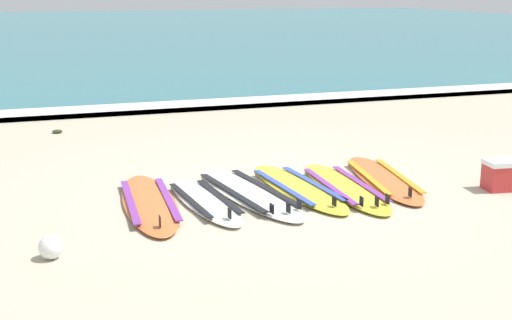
# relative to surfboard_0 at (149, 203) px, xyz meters

# --- Properties ---
(ground_plane) EXTENTS (80.00, 80.00, 0.00)m
(ground_plane) POSITION_rel_surfboard_0_xyz_m (1.64, 0.03, -0.04)
(ground_plane) COLOR #B7AD93
(sea) EXTENTS (80.00, 60.00, 0.10)m
(sea) POSITION_rel_surfboard_0_xyz_m (1.64, 35.87, 0.01)
(sea) COLOR teal
(sea) RESTS_ON ground
(wave_foam_strip) EXTENTS (80.00, 0.85, 0.11)m
(wave_foam_strip) POSITION_rel_surfboard_0_xyz_m (1.64, 6.29, 0.02)
(wave_foam_strip) COLOR white
(wave_foam_strip) RESTS_ON ground
(surfboard_0) EXTENTS (0.75, 2.46, 0.18)m
(surfboard_0) POSITION_rel_surfboard_0_xyz_m (0.00, 0.00, 0.00)
(surfboard_0) COLOR orange
(surfboard_0) RESTS_ON ground
(surfboard_1) EXTENTS (0.68, 2.06, 0.18)m
(surfboard_1) POSITION_rel_surfboard_0_xyz_m (0.63, -0.15, 0.00)
(surfboard_1) COLOR silver
(surfboard_1) RESTS_ON ground
(surfboard_2) EXTENTS (0.99, 2.58, 0.18)m
(surfboard_2) POSITION_rel_surfboard_0_xyz_m (1.23, 0.01, 0.00)
(surfboard_2) COLOR silver
(surfboard_2) RESTS_ON ground
(surfboard_3) EXTENTS (0.76, 2.40, 0.18)m
(surfboard_3) POSITION_rel_surfboard_0_xyz_m (1.88, 0.01, 0.00)
(surfboard_3) COLOR yellow
(surfboard_3) RESTS_ON ground
(surfboard_4) EXTENTS (0.71, 2.38, 0.18)m
(surfboard_4) POSITION_rel_surfboard_0_xyz_m (2.44, -0.16, 0.00)
(surfboard_4) COLOR yellow
(surfboard_4) RESTS_ON ground
(surfboard_5) EXTENTS (0.98, 2.44, 0.18)m
(surfboard_5) POSITION_rel_surfboard_0_xyz_m (3.10, 0.03, 0.00)
(surfboard_5) COLOR orange
(surfboard_5) RESTS_ON ground
(cooler_box) EXTENTS (0.49, 0.37, 0.38)m
(cooler_box) POSITION_rel_surfboard_0_xyz_m (4.33, -0.79, 0.16)
(cooler_box) COLOR red
(cooler_box) RESTS_ON ground
(beach_ball) EXTENTS (0.23, 0.23, 0.23)m
(beach_ball) POSITION_rel_surfboard_0_xyz_m (-1.16, -1.31, 0.08)
(beach_ball) COLOR white
(beach_ball) RESTS_ON ground
(seaweed_clump_near_shoreline) EXTENTS (0.17, 0.14, 0.06)m
(seaweed_clump_near_shoreline) POSITION_rel_surfboard_0_xyz_m (-0.79, 4.58, -0.01)
(seaweed_clump_near_shoreline) COLOR #2D381E
(seaweed_clump_near_shoreline) RESTS_ON ground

